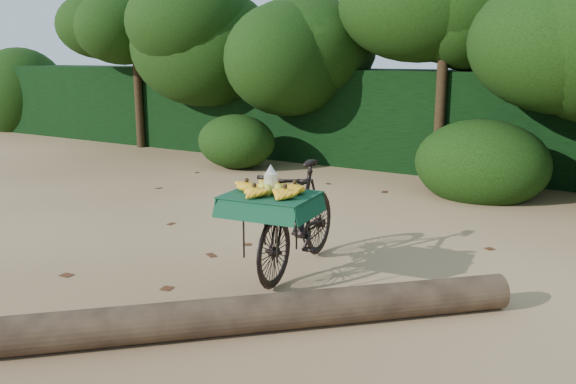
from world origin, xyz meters
The scene contains 7 objects.
ground centered at (0.00, 0.00, 0.00)m, with size 80.00×80.00×0.00m, color tan.
vendor_bicycle centered at (0.86, 0.14, 0.54)m, with size 0.85×1.85×1.06m.
fallen_log centered at (1.35, -1.12, 0.14)m, with size 0.29×0.29×3.96m, color brown.
hedge_backdrop centered at (0.00, 6.30, 0.90)m, with size 26.00×1.80×1.80m, color black.
tree_row centered at (-0.65, 5.50, 2.00)m, with size 14.50×2.00×4.00m, color black, non-canonical shape.
bush_clumps centered at (0.50, 4.30, 0.45)m, with size 8.80×1.70×0.90m, color black, non-canonical shape.
leaf_litter centered at (0.00, 0.65, 0.01)m, with size 7.00×7.30×0.01m, color #472412, non-canonical shape.
Camera 1 is at (3.79, -4.69, 2.05)m, focal length 38.00 mm.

